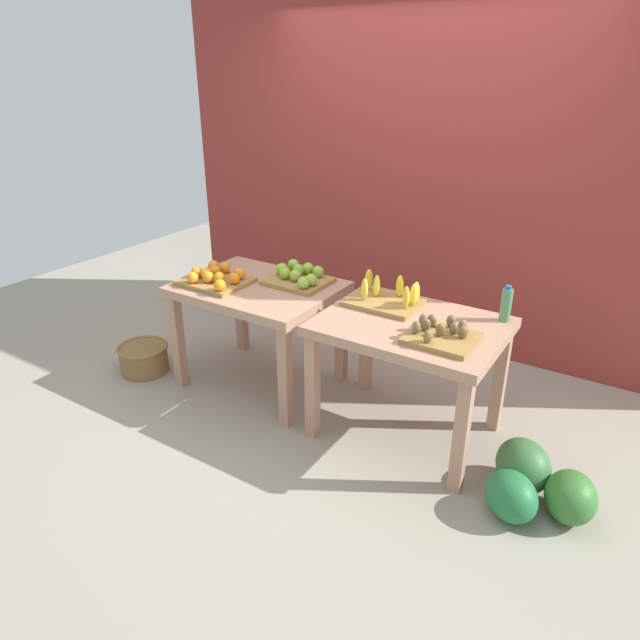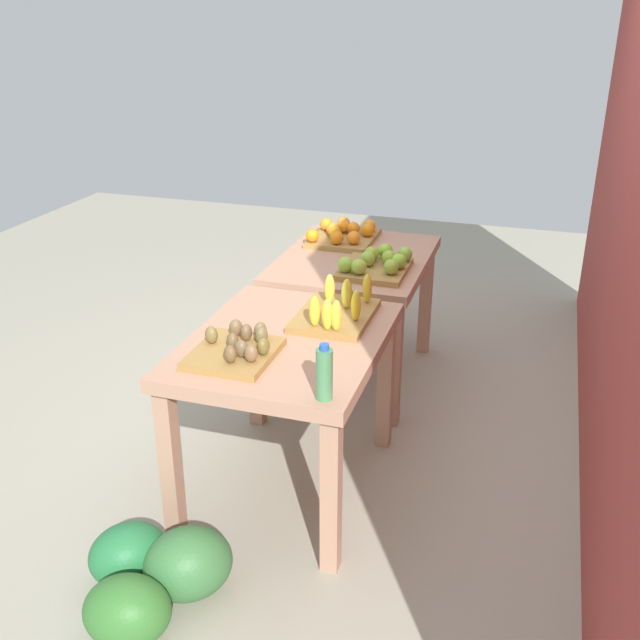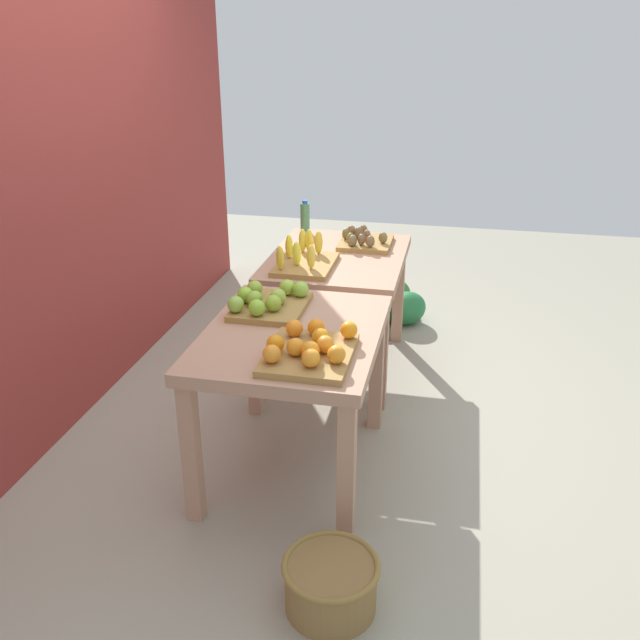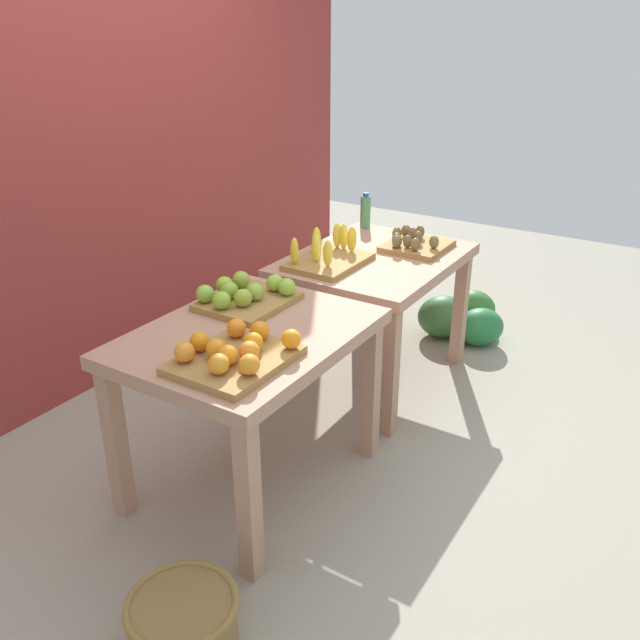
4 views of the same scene
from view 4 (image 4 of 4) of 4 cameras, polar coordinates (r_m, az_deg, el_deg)
ground_plane at (r=3.51m, az=0.02°, el=-8.73°), size 8.00×8.00×0.00m
back_wall at (r=3.86m, az=-18.02°, el=17.04°), size 4.40×0.12×3.00m
display_table_left at (r=2.79m, az=-6.12°, el=-2.95°), size 1.04×0.80×0.75m
display_table_right at (r=3.66m, az=4.71°, el=3.86°), size 1.04×0.80×0.75m
orange_bin at (r=2.48m, az=-7.30°, el=-2.84°), size 0.44×0.37×0.11m
apple_bin at (r=2.98m, az=-6.42°, el=2.12°), size 0.40×0.35×0.11m
banana_crate at (r=3.48m, az=0.71°, el=5.54°), size 0.44×0.32×0.17m
kiwi_bin at (r=3.75m, az=8.11°, el=6.55°), size 0.36×0.32×0.10m
water_bottle at (r=4.10m, az=3.91°, el=9.25°), size 0.06×0.06×0.22m
watermelon_pile at (r=4.48m, az=12.11°, el=0.28°), size 0.63×0.66×0.28m
wicker_basket at (r=2.44m, az=-11.59°, el=-24.10°), size 0.37×0.37×0.21m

